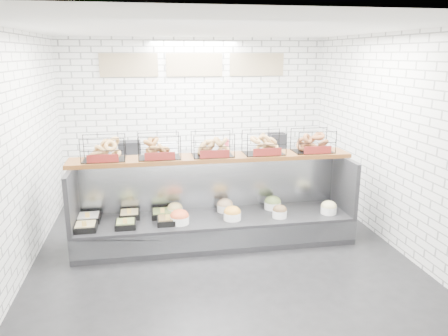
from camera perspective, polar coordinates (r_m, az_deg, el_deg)
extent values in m
plane|color=black|center=(6.29, -0.69, -10.71)|extent=(5.50, 5.50, 0.00)
cube|color=white|center=(8.49, -3.79, 6.55)|extent=(5.00, 0.02, 3.00)
cube|color=white|center=(5.95, -25.25, 1.64)|extent=(0.02, 5.50, 3.00)
cube|color=white|center=(6.68, 20.97, 3.37)|extent=(0.02, 5.50, 3.00)
cube|color=white|center=(5.69, -0.79, 17.72)|extent=(5.00, 5.50, 0.02)
cube|color=tan|center=(8.33, -12.33, 13.00)|extent=(1.05, 0.03, 0.42)
cube|color=tan|center=(8.38, -3.88, 13.30)|extent=(1.05, 0.03, 0.42)
cube|color=tan|center=(8.60, 4.31, 13.33)|extent=(1.05, 0.03, 0.42)
cube|color=black|center=(6.48, -1.14, -7.99)|extent=(4.00, 0.90, 0.40)
cube|color=#93969B|center=(6.08, -0.48, -9.37)|extent=(4.00, 0.03, 0.28)
cube|color=#93969B|center=(6.66, -1.71, -1.88)|extent=(4.00, 0.08, 0.80)
cube|color=black|center=(6.29, -19.21, -3.72)|extent=(0.06, 0.90, 0.80)
cube|color=black|center=(6.85, 15.35, -1.95)|extent=(0.06, 0.90, 0.80)
cube|color=black|center=(6.20, -17.61, -7.40)|extent=(0.29, 0.29, 0.08)
cube|color=tan|center=(6.19, -17.64, -7.10)|extent=(0.25, 0.25, 0.04)
cube|color=#FFCB58|center=(6.07, -17.80, -6.97)|extent=(0.06, 0.01, 0.08)
cube|color=black|center=(6.51, -17.24, -6.29)|extent=(0.32, 0.32, 0.08)
cube|color=silver|center=(6.50, -17.27, -6.00)|extent=(0.27, 0.27, 0.04)
cube|color=#FFCB58|center=(6.38, -17.42, -5.89)|extent=(0.06, 0.01, 0.08)
cube|color=black|center=(6.15, -12.73, -7.22)|extent=(0.28, 0.28, 0.08)
cube|color=olive|center=(6.14, -12.75, -6.92)|extent=(0.24, 0.24, 0.04)
cube|color=#FFCB58|center=(6.03, -12.81, -6.77)|extent=(0.06, 0.01, 0.08)
cube|color=black|center=(6.50, -12.22, -6.00)|extent=(0.29, 0.29, 0.08)
cube|color=#D7C184|center=(6.48, -12.24, -5.72)|extent=(0.25, 0.25, 0.04)
cube|color=#FFCB58|center=(6.37, -12.30, -5.57)|extent=(0.06, 0.01, 0.08)
cube|color=black|center=(6.19, -7.38, -6.86)|extent=(0.29, 0.29, 0.08)
cube|color=brown|center=(6.17, -7.40, -6.55)|extent=(0.25, 0.25, 0.04)
cube|color=#FFCB58|center=(6.06, -7.36, -6.41)|extent=(0.06, 0.01, 0.08)
cube|color=black|center=(6.45, -8.05, -5.95)|extent=(0.31, 0.31, 0.08)
cube|color=olive|center=(6.44, -8.06, -5.66)|extent=(0.27, 0.27, 0.04)
cube|color=#FFCB58|center=(6.32, -8.04, -5.54)|extent=(0.06, 0.01, 0.08)
cylinder|color=white|center=(6.16, -5.82, -6.75)|extent=(0.27, 0.27, 0.11)
ellipsoid|color=#E55C30|center=(6.14, -5.84, -6.23)|extent=(0.26, 0.26, 0.18)
cylinder|color=white|center=(6.48, -6.40, -5.66)|extent=(0.22, 0.22, 0.11)
ellipsoid|color=tan|center=(6.46, -6.42, -5.16)|extent=(0.22, 0.22, 0.15)
cylinder|color=white|center=(6.27, 1.08, -6.27)|extent=(0.25, 0.25, 0.11)
ellipsoid|color=orange|center=(6.25, 1.08, -5.75)|extent=(0.24, 0.24, 0.17)
cylinder|color=white|center=(6.59, 0.13, -5.22)|extent=(0.24, 0.24, 0.11)
ellipsoid|color=tan|center=(6.57, 0.13, -4.72)|extent=(0.24, 0.24, 0.17)
cylinder|color=white|center=(6.41, 7.27, -5.93)|extent=(0.21, 0.21, 0.11)
ellipsoid|color=brown|center=(6.39, 7.29, -5.43)|extent=(0.21, 0.21, 0.15)
cylinder|color=white|center=(6.74, 6.37, -4.86)|extent=(0.26, 0.26, 0.11)
ellipsoid|color=olive|center=(6.72, 6.38, -4.38)|extent=(0.25, 0.25, 0.18)
cylinder|color=white|center=(6.69, 13.50, -5.34)|extent=(0.23, 0.23, 0.11)
ellipsoid|color=#D2C681|center=(6.67, 13.53, -4.86)|extent=(0.23, 0.23, 0.16)
cube|color=#4B2810|center=(6.37, -1.49, 1.35)|extent=(4.10, 0.50, 0.06)
cube|color=black|center=(6.29, -15.47, 2.51)|extent=(0.60, 0.38, 0.34)
cube|color=maroon|center=(6.11, -15.57, 1.20)|extent=(0.42, 0.02, 0.11)
cube|color=black|center=(6.26, -8.47, 2.83)|extent=(0.60, 0.38, 0.34)
cube|color=maroon|center=(6.08, -8.37, 1.53)|extent=(0.42, 0.02, 0.11)
cube|color=black|center=(6.33, -1.50, 3.12)|extent=(0.60, 0.38, 0.34)
cube|color=maroon|center=(6.15, -1.21, 1.83)|extent=(0.42, 0.02, 0.11)
cube|color=black|center=(6.48, 5.22, 3.34)|extent=(0.60, 0.38, 0.34)
cube|color=maroon|center=(6.31, 5.68, 2.09)|extent=(0.42, 0.02, 0.11)
cube|color=black|center=(6.72, 11.55, 3.51)|extent=(0.60, 0.38, 0.34)
cube|color=maroon|center=(6.56, 12.15, 2.31)|extent=(0.42, 0.02, 0.11)
cube|color=#93969B|center=(8.40, -3.42, -0.87)|extent=(4.00, 0.60, 0.90)
cube|color=black|center=(8.23, -12.21, 2.59)|extent=(0.40, 0.30, 0.24)
cube|color=silver|center=(8.26, -7.38, 2.64)|extent=(0.35, 0.28, 0.18)
cylinder|color=#CB323D|center=(8.32, 0.35, 2.98)|extent=(0.09, 0.09, 0.22)
cube|color=black|center=(8.61, 6.91, 3.55)|extent=(0.30, 0.30, 0.30)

